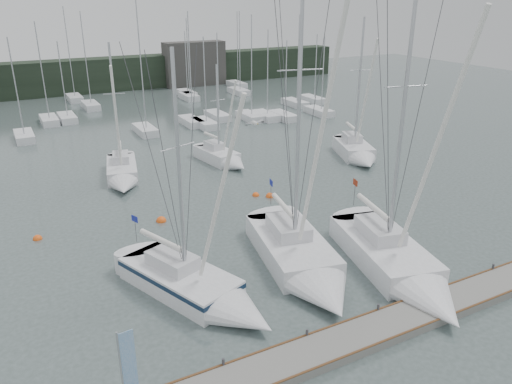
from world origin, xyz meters
TOP-DOWN VIEW (x-y plane):
  - ground at (0.00, 0.00)m, footprint 160.00×160.00m
  - dock at (0.00, -5.00)m, footprint 24.00×2.00m
  - far_treeline at (0.00, 62.00)m, footprint 90.00×4.00m
  - far_building_right at (18.00, 60.00)m, footprint 10.00×3.00m
  - mast_forest at (3.99, 41.19)m, footprint 58.68×27.98m
  - sailboat_near_left at (-4.78, 0.89)m, footprint 6.05×9.85m
  - sailboat_near_center at (0.97, 0.56)m, footprint 5.44×11.02m
  - sailboat_near_right at (5.27, -2.26)m, footprint 5.71×11.50m
  - sailboat_mid_b at (-4.11, 19.85)m, footprint 4.01×8.21m
  - sailboat_mid_c at (5.04, 19.99)m, footprint 3.19×6.72m
  - sailboat_mid_e at (16.40, 15.46)m, footprint 5.04×7.87m
  - buoy_a at (-3.73, 11.05)m, footprint 0.68×0.68m
  - buoy_b at (4.87, 11.41)m, footprint 0.63×0.63m
  - buoy_c at (-11.37, 12.14)m, footprint 0.56×0.56m
  - dock_banner at (-9.95, -5.05)m, footprint 0.57×0.09m
  - seagull at (-1.04, 2.67)m, footprint 1.09×0.52m
  - buoy_d at (4.04, 12.12)m, footprint 0.54×0.54m

SIDE VIEW (x-z plane):
  - ground at x=0.00m, z-range 0.00..0.00m
  - buoy_a at x=-3.73m, z-range -0.34..0.34m
  - buoy_b at x=4.87m, z-range -0.32..0.32m
  - buoy_c at x=-11.37m, z-range -0.28..0.28m
  - buoy_d at x=4.04m, z-range -0.27..0.27m
  - dock at x=0.00m, z-range 0.00..0.40m
  - mast_forest at x=3.99m, z-range -6.81..7.73m
  - sailboat_mid_c at x=5.04m, z-range -4.17..5.19m
  - sailboat_mid_b at x=-4.11m, z-range -5.26..6.34m
  - sailboat_near_left at x=-4.78m, z-range -5.99..7.15m
  - sailboat_mid_e at x=16.40m, z-range -6.02..7.23m
  - sailboat_near_center at x=0.97m, z-range -8.54..9.76m
  - sailboat_near_right at x=5.27m, z-range -7.86..9.11m
  - far_treeline at x=0.00m, z-range 0.00..5.00m
  - dock_banner at x=-9.95m, z-range 0.74..4.50m
  - far_building_right at x=18.00m, z-range 0.00..7.00m
  - seagull at x=-1.04m, z-range 8.17..8.39m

